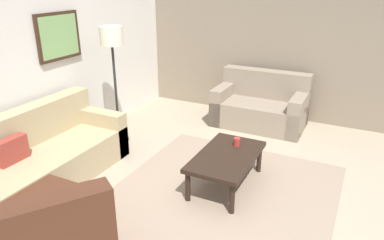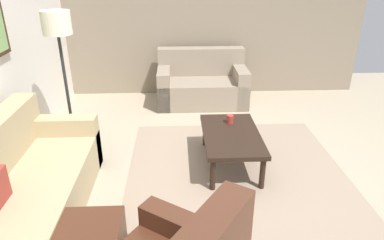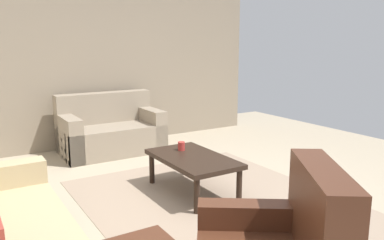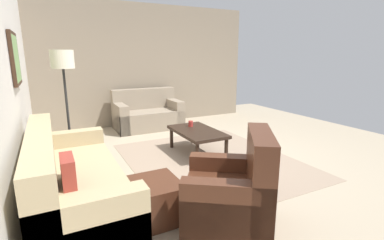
{
  "view_description": "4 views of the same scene",
  "coord_description": "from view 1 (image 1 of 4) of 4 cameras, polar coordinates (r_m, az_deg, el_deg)",
  "views": [
    {
      "loc": [
        -3.16,
        -1.27,
        2.35
      ],
      "look_at": [
        0.18,
        0.39,
        0.86
      ],
      "focal_mm": 33.85,
      "sensor_mm": 36.0,
      "label": 1
    },
    {
      "loc": [
        -3.13,
        0.66,
        2.17
      ],
      "look_at": [
        0.33,
        0.5,
        0.61
      ],
      "focal_mm": 32.47,
      "sensor_mm": 36.0,
      "label": 2
    },
    {
      "loc": [
        -3.07,
        2.2,
        1.62
      ],
      "look_at": [
        0.05,
        0.26,
        0.89
      ],
      "focal_mm": 36.31,
      "sensor_mm": 36.0,
      "label": 3
    },
    {
      "loc": [
        -3.62,
        2.2,
        1.64
      ],
      "look_at": [
        0.27,
        0.21,
        0.63
      ],
      "focal_mm": 26.35,
      "sensor_mm": 36.0,
      "label": 4
    }
  ],
  "objects": [
    {
      "name": "ottoman",
      "position": [
        3.97,
        -22.19,
        -12.84
      ],
      "size": [
        0.56,
        0.56,
        0.4
      ],
      "primitive_type": "cube",
      "color": "#4C2819",
      "rests_on": "ground_plane"
    },
    {
      "name": "ground_plane",
      "position": [
        4.14,
        3.88,
        -12.86
      ],
      "size": [
        8.0,
        8.0,
        0.0
      ],
      "primitive_type": "plane",
      "color": "tan"
    },
    {
      "name": "couch_loveseat",
      "position": [
        6.18,
        10.82,
        2.03
      ],
      "size": [
        0.84,
        1.46,
        0.88
      ],
      "color": "gray",
      "rests_on": "ground_plane"
    },
    {
      "name": "lamp_standing",
      "position": [
        5.25,
        -12.45,
        10.99
      ],
      "size": [
        0.32,
        0.32,
        1.71
      ],
      "color": "black",
      "rests_on": "ground_plane"
    },
    {
      "name": "stone_feature_panel",
      "position": [
        6.36,
        15.01,
        12.52
      ],
      "size": [
        0.12,
        5.2,
        2.8
      ],
      "primitive_type": "cube",
      "color": "gray",
      "rests_on": "ground_plane"
    },
    {
      "name": "coffee_table",
      "position": [
        4.28,
        5.46,
        -6.05
      ],
      "size": [
        1.1,
        0.64,
        0.41
      ],
      "color": "black",
      "rests_on": "ground_plane"
    },
    {
      "name": "area_rug",
      "position": [
        4.14,
        3.88,
        -12.81
      ],
      "size": [
        2.95,
        2.45,
        0.01
      ],
      "primitive_type": "cube",
      "color": "gray",
      "rests_on": "ground_plane"
    },
    {
      "name": "framed_artwork",
      "position": [
        5.27,
        -20.26,
        12.28
      ],
      "size": [
        0.72,
        0.04,
        0.63
      ],
      "color": "#382316"
    },
    {
      "name": "couch_main",
      "position": [
        4.73,
        -23.41,
        -5.87
      ],
      "size": [
        2.22,
        0.88,
        0.88
      ],
      "color": "tan",
      "rests_on": "ground_plane"
    },
    {
      "name": "rear_partition",
      "position": [
        5.08,
        -24.18,
        9.16
      ],
      "size": [
        6.0,
        0.12,
        2.8
      ],
      "primitive_type": "cube",
      "color": "silver",
      "rests_on": "ground_plane"
    },
    {
      "name": "cup",
      "position": [
        4.46,
        7.09,
        -3.42
      ],
      "size": [
        0.08,
        0.08,
        0.1
      ],
      "primitive_type": "cylinder",
      "color": "#B2332D",
      "rests_on": "coffee_table"
    }
  ]
}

